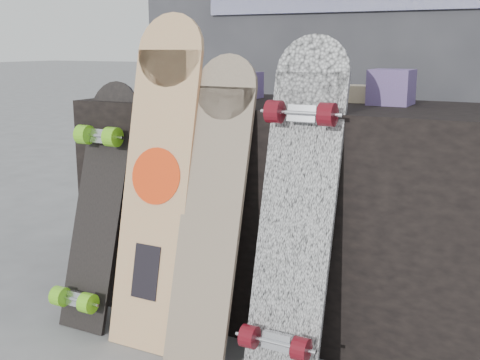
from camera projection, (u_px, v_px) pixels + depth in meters
The scene contains 9 objects.
vendor_table at pixel (301, 211), 2.22m from camera, with size 1.60×0.60×0.80m, color black.
booth at pixel (372, 23), 2.80m from camera, with size 2.40×0.22×2.20m.
merch_box_purple at pixel (236, 85), 2.33m from camera, with size 0.18×0.12×0.10m, color #643D7D.
merch_box_small at pixel (391, 87), 2.06m from camera, with size 0.14×0.14×0.12m, color #643D7D.
merch_box_flat at pixel (352, 93), 2.18m from camera, with size 0.22×0.10×0.06m, color #D1B78C.
longboard_geisha at pixel (158, 171), 2.02m from camera, with size 0.25×0.28×1.11m.
longboard_celtic at pixel (213, 199), 1.92m from camera, with size 0.22×0.28×0.98m.
longboard_cascadia at pixel (297, 203), 1.81m from camera, with size 0.24×0.33×1.04m.
skateboard_dark at pixel (97, 202), 2.17m from camera, with size 0.20×0.34×0.87m.
Camera 1 is at (0.79, -1.51, 1.00)m, focal length 45.00 mm.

